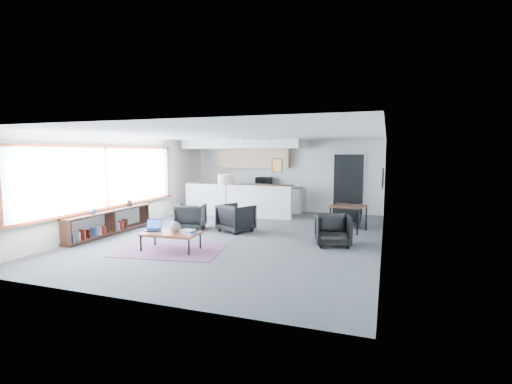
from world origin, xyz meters
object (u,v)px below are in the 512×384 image
(laptop, at_px, (153,227))
(dining_chair_far, at_px, (347,215))
(coffee_table, at_px, (171,234))
(microwave, at_px, (264,181))
(book_stack, at_px, (189,232))
(dining_chair_near, at_px, (333,231))
(armchair_right, at_px, (236,216))
(armchair_left, at_px, (191,215))
(dining_table, at_px, (349,208))
(floor_lamp, at_px, (226,182))
(ceramic_pot, at_px, (175,227))

(laptop, bearing_deg, dining_chair_far, 27.41)
(coffee_table, xyz_separation_m, microwave, (0.17, 6.03, 0.75))
(book_stack, relative_size, dining_chair_near, 0.50)
(coffee_table, bearing_deg, armchair_right, 71.89)
(book_stack, height_order, armchair_left, armchair_left)
(dining_table, bearing_deg, floor_lamp, -169.99)
(laptop, xyz_separation_m, armchair_left, (-0.25, 2.14, -0.08))
(laptop, relative_size, armchair_left, 0.53)
(coffee_table, relative_size, dining_chair_far, 2.00)
(laptop, xyz_separation_m, microwave, (0.66, 5.97, 0.65))
(book_stack, distance_m, floor_lamp, 2.93)
(floor_lamp, xyz_separation_m, dining_chair_near, (3.23, -1.15, -0.99))
(coffee_table, bearing_deg, book_stack, -1.92)
(floor_lamp, relative_size, dining_chair_far, 2.39)
(armchair_right, bearing_deg, coffee_table, 100.07)
(armchair_left, bearing_deg, laptop, 81.54)
(coffee_table, bearing_deg, dining_chair_near, 22.58)
(dining_chair_near, xyz_separation_m, microwave, (-3.15, 4.40, 0.79))
(armchair_right, bearing_deg, floor_lamp, -17.80)
(ceramic_pot, distance_m, armchair_left, 2.33)
(laptop, height_order, dining_chair_near, dining_chair_near)
(floor_lamp, distance_m, dining_table, 3.53)
(dining_chair_near, relative_size, dining_chair_far, 1.06)
(dining_table, bearing_deg, coffee_table, -135.89)
(laptop, distance_m, dining_chair_near, 4.12)
(laptop, relative_size, ceramic_pot, 1.70)
(floor_lamp, distance_m, dining_chair_near, 3.57)
(book_stack, xyz_separation_m, dining_chair_near, (2.86, 1.62, -0.11))
(laptop, xyz_separation_m, ceramic_pot, (0.59, -0.03, 0.05))
(armchair_right, height_order, dining_chair_near, armchair_right)
(laptop, distance_m, ceramic_pot, 0.59)
(dining_chair_far, xyz_separation_m, microwave, (-3.23, 1.91, 0.81))
(ceramic_pot, xyz_separation_m, armchair_left, (-0.84, 2.17, -0.13))
(laptop, height_order, book_stack, laptop)
(book_stack, xyz_separation_m, dining_table, (3.04, 3.37, 0.20))
(book_stack, relative_size, microwave, 0.59)
(book_stack, height_order, dining_table, dining_table)
(ceramic_pot, height_order, book_stack, ceramic_pot)
(coffee_table, height_order, microwave, microwave)
(microwave, bearing_deg, dining_chair_near, -62.76)
(laptop, relative_size, dining_chair_far, 0.65)
(armchair_left, distance_m, dining_chair_near, 4.09)
(book_stack, bearing_deg, microwave, 92.76)
(armchair_right, relative_size, floor_lamp, 0.55)
(ceramic_pot, bearing_deg, book_stack, -2.96)
(book_stack, relative_size, floor_lamp, 0.22)
(dining_chair_near, bearing_deg, book_stack, -164.89)
(armchair_right, height_order, dining_table, armchair_right)
(armchair_left, bearing_deg, armchair_right, 169.75)
(dining_table, relative_size, microwave, 1.76)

